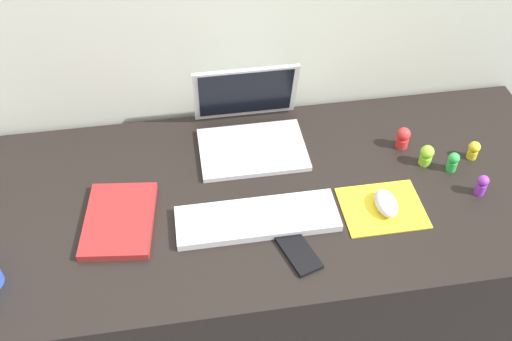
# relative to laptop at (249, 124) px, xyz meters

# --- Properties ---
(ground_plane) EXTENTS (6.00, 6.00, 0.00)m
(ground_plane) POSITION_rel_laptop_xyz_m (-0.03, -0.23, -0.79)
(ground_plane) COLOR #474C56
(back_wall) EXTENTS (2.97, 0.05, 1.32)m
(back_wall) POSITION_rel_laptop_xyz_m (-0.03, 0.16, -0.13)
(back_wall) COLOR beige
(back_wall) RESTS_ON ground_plane
(desk) EXTENTS (1.77, 0.70, 0.74)m
(desk) POSITION_rel_laptop_xyz_m (-0.03, -0.23, -0.42)
(desk) COLOR black
(desk) RESTS_ON ground_plane
(laptop) EXTENTS (0.30, 0.27, 0.21)m
(laptop) POSITION_rel_laptop_xyz_m (0.00, 0.00, 0.00)
(laptop) COLOR silver
(laptop) RESTS_ON desk
(keyboard) EXTENTS (0.41, 0.13, 0.02)m
(keyboard) POSITION_rel_laptop_xyz_m (-0.03, -0.32, -0.04)
(keyboard) COLOR silver
(keyboard) RESTS_ON desk
(mousepad) EXTENTS (0.21, 0.17, 0.00)m
(mousepad) POSITION_rel_laptop_xyz_m (0.30, -0.32, -0.05)
(mousepad) COLOR yellow
(mousepad) RESTS_ON desk
(mouse) EXTENTS (0.06, 0.10, 0.03)m
(mouse) POSITION_rel_laptop_xyz_m (0.30, -0.33, -0.03)
(mouse) COLOR silver
(mouse) RESTS_ON mousepad
(cell_phone) EXTENTS (0.10, 0.14, 0.01)m
(cell_phone) POSITION_rel_laptop_xyz_m (0.05, -0.43, -0.05)
(cell_phone) COLOR black
(cell_phone) RESTS_ON desk
(notebook_pad) EXTENTS (0.20, 0.26, 0.02)m
(notebook_pad) POSITION_rel_laptop_xyz_m (-0.37, -0.27, -0.04)
(notebook_pad) COLOR maroon
(notebook_pad) RESTS_ON desk
(toy_figurine_purple) EXTENTS (0.03, 0.03, 0.06)m
(toy_figurine_purple) POSITION_rel_laptop_xyz_m (0.57, -0.31, -0.02)
(toy_figurine_purple) COLOR purple
(toy_figurine_purple) RESTS_ON desk
(toy_figurine_yellow) EXTENTS (0.03, 0.03, 0.05)m
(toy_figurine_yellow) POSITION_rel_laptop_xyz_m (0.61, -0.18, -0.02)
(toy_figurine_yellow) COLOR yellow
(toy_figurine_yellow) RESTS_ON desk
(toy_figurine_green) EXTENTS (0.03, 0.03, 0.06)m
(toy_figurine_green) POSITION_rel_laptop_xyz_m (0.53, -0.22, -0.02)
(toy_figurine_green) COLOR green
(toy_figurine_green) RESTS_ON desk
(toy_figurine_red) EXTENTS (0.04, 0.04, 0.07)m
(toy_figurine_red) POSITION_rel_laptop_xyz_m (0.43, -0.10, -0.02)
(toy_figurine_red) COLOR red
(toy_figurine_red) RESTS_ON desk
(toy_figurine_lime) EXTENTS (0.04, 0.04, 0.06)m
(toy_figurine_lime) POSITION_rel_laptop_xyz_m (0.47, -0.18, -0.02)
(toy_figurine_lime) COLOR #8CDB33
(toy_figurine_lime) RESTS_ON desk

